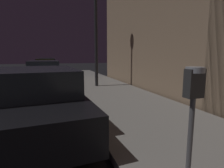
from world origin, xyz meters
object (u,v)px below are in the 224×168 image
at_px(car_black, 38,101).
at_px(car_silver, 45,74).
at_px(street_lamp, 96,12).
at_px(car_white, 47,64).
at_px(parking_meter, 193,101).
at_px(car_yellow_cab, 46,67).

xyz_separation_m(car_black, car_silver, (-0.00, 6.46, -0.00)).
distance_m(car_black, street_lamp, 6.24).
bearing_deg(street_lamp, car_white, 99.88).
xyz_separation_m(parking_meter, car_silver, (-1.70, 9.24, -0.53)).
bearing_deg(car_black, car_silver, 90.01).
height_order(car_silver, street_lamp, street_lamp).
bearing_deg(car_yellow_cab, parking_meter, -84.06).
xyz_separation_m(parking_meter, car_yellow_cab, (-1.69, 16.27, -0.54)).
relative_size(car_yellow_cab, car_white, 1.00).
bearing_deg(car_yellow_cab, street_lamp, -73.67).
bearing_deg(car_white, car_black, -90.00).
bearing_deg(car_white, car_silver, -90.00).
height_order(parking_meter, car_silver, parking_meter).
height_order(parking_meter, car_white, parking_meter).
bearing_deg(street_lamp, parking_meter, -96.52).
bearing_deg(street_lamp, car_black, -118.24).
height_order(car_white, street_lamp, street_lamp).
xyz_separation_m(car_yellow_cab, car_white, (-0.00, 5.95, 0.01)).
distance_m(car_silver, car_white, 12.97).
height_order(car_silver, car_yellow_cab, same).
relative_size(car_silver, car_yellow_cab, 1.00).
bearing_deg(car_yellow_cab, car_black, -90.00).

